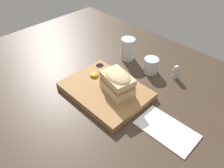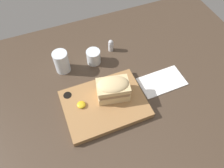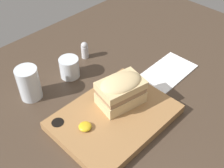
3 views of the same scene
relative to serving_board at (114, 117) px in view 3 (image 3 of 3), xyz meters
The scene contains 8 objects.
dining_table 3.63cm from the serving_board, 48.22° to the left, with size 163.68×112.92×2.00cm.
serving_board is the anchor object (origin of this frame).
sandwich 8.28cm from the serving_board, 19.78° to the left, with size 14.74×11.19×9.56cm.
mustard_dollop 9.91cm from the serving_board, 167.27° to the left, with size 3.63×3.63×1.45cm.
water_glass 28.72cm from the serving_board, 113.53° to the left, with size 6.96×6.96×11.06cm.
wine_glass 25.75cm from the serving_board, 81.25° to the left, with size 6.80×6.80×7.12cm.
napkin 29.42cm from the serving_board, ahead, with size 21.37×12.62×0.40cm.
salt_shaker 33.21cm from the serving_board, 63.76° to the left, with size 2.63×2.63×6.67cm.
Camera 3 is at (-41.20, -40.02, 66.00)cm, focal length 45.00 mm.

